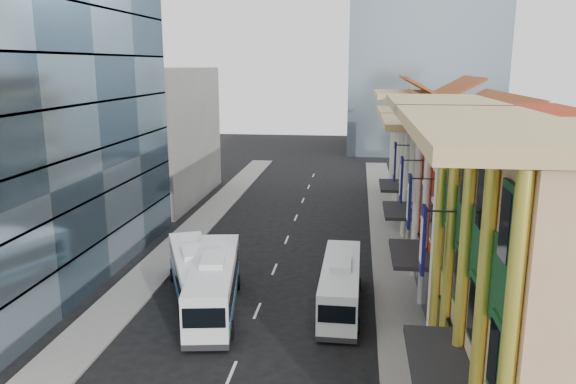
# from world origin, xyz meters

# --- Properties ---
(sidewalk_right) EXTENTS (3.00, 90.00, 0.15)m
(sidewalk_right) POSITION_xyz_m (8.50, 22.00, 0.07)
(sidewalk_right) COLOR slate
(sidewalk_right) RESTS_ON ground
(sidewalk_left) EXTENTS (3.00, 90.00, 0.15)m
(sidewalk_left) POSITION_xyz_m (-8.50, 22.00, 0.07)
(sidewalk_left) COLOR slate
(sidewalk_left) RESTS_ON ground
(shophouse_red) EXTENTS (8.00, 10.00, 12.00)m
(shophouse_red) POSITION_xyz_m (14.00, 17.00, 6.00)
(shophouse_red) COLOR #9F2D11
(shophouse_red) RESTS_ON ground
(shophouse_cream_near) EXTENTS (8.00, 9.00, 10.00)m
(shophouse_cream_near) POSITION_xyz_m (14.00, 26.50, 5.00)
(shophouse_cream_near) COLOR silver
(shophouse_cream_near) RESTS_ON ground
(shophouse_cream_mid) EXTENTS (8.00, 9.00, 10.00)m
(shophouse_cream_mid) POSITION_xyz_m (14.00, 35.50, 5.00)
(shophouse_cream_mid) COLOR silver
(shophouse_cream_mid) RESTS_ON ground
(shophouse_cream_far) EXTENTS (8.00, 12.00, 11.00)m
(shophouse_cream_far) POSITION_xyz_m (14.00, 46.00, 5.50)
(shophouse_cream_far) COLOR silver
(shophouse_cream_far) RESTS_ON ground
(office_tower) EXTENTS (12.00, 26.00, 30.00)m
(office_tower) POSITION_xyz_m (-17.00, 19.00, 15.00)
(office_tower) COLOR #3E5363
(office_tower) RESTS_ON ground
(office_block_far) EXTENTS (10.00, 18.00, 14.00)m
(office_block_far) POSITION_xyz_m (-16.00, 42.00, 7.00)
(office_block_far) COLOR gray
(office_block_far) RESTS_ON ground
(bus_left_near) EXTENTS (4.17, 10.97, 3.43)m
(bus_left_near) POSITION_xyz_m (-2.54, 14.77, 1.72)
(bus_left_near) COLOR silver
(bus_left_near) RESTS_ON ground
(bus_left_far) EXTENTS (5.91, 9.90, 3.14)m
(bus_left_far) POSITION_xyz_m (-4.38, 16.64, 1.57)
(bus_left_far) COLOR white
(bus_left_far) RESTS_ON ground
(bus_right) EXTENTS (2.35, 9.62, 3.08)m
(bus_right) POSITION_xyz_m (4.90, 15.98, 1.54)
(bus_right) COLOR silver
(bus_right) RESTS_ON ground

